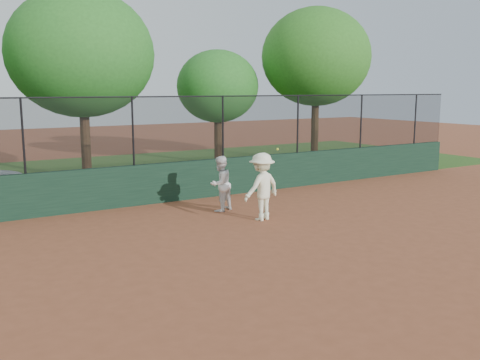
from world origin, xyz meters
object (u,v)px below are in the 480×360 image
player_second (220,184)px  tree_4 (316,57)px  tree_3 (218,87)px  tree_2 (81,54)px  player_main (262,187)px

player_second → tree_4: 12.23m
player_second → tree_3: 10.25m
tree_3 → tree_2: bearing=-168.5°
player_second → tree_2: tree_2 is taller
tree_4 → tree_3: bearing=159.4°
player_main → tree_4: 12.82m
tree_3 → tree_4: (4.37, -1.64, 1.36)m
player_second → player_main: 1.54m
tree_2 → tree_3: size_ratio=1.36×
tree_2 → tree_3: bearing=11.5°
player_main → tree_3: size_ratio=0.37×
tree_2 → player_main: bearing=-76.7°
player_main → tree_3: 11.34m
player_second → tree_2: (-1.68, 7.33, 3.90)m
player_second → tree_2: bearing=-99.2°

